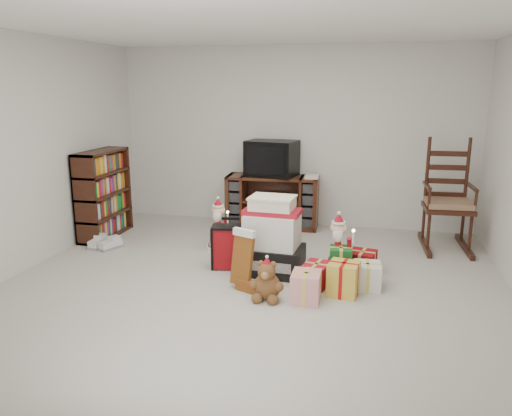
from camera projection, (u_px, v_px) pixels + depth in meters
The scene contains 13 objects.
room at pixel (251, 163), 4.64m from camera, with size 5.01×5.01×2.51m.
tv_stand at pixel (272, 201), 7.02m from camera, with size 1.29×0.52×0.73m.
bookshelf at pixel (104, 196), 6.54m from camera, with size 0.31×0.93×1.14m.
rocking_chair at pixel (447, 209), 6.12m from camera, with size 0.60×0.95×1.39m.
gift_pile at pixel (272, 241), 5.26m from camera, with size 0.67×0.51×0.81m.
red_suitcase at pixel (230, 247), 5.42m from camera, with size 0.39×0.25×0.56m.
stocking at pixel (242, 259), 4.87m from camera, with size 0.28×0.12×0.61m, color #0C6D14, non-canonical shape.
teddy_bear at pixel (267, 283), 4.64m from camera, with size 0.25×0.22×0.37m.
santa_figurine at pixel (338, 251), 5.25m from camera, with size 0.32×0.31×0.67m.
mrs_claus_figurine at pixel (219, 230), 6.06m from camera, with size 0.31×0.30×0.64m.
sneaker_pair at pixel (104, 244), 6.14m from camera, with size 0.38×0.32×0.11m.
gift_cluster at pixel (340, 272), 4.96m from camera, with size 0.83×1.16×0.29m.
crt_television at pixel (272, 158), 6.90m from camera, with size 0.74×0.59×0.49m.
Camera 1 is at (1.12, -4.47, 1.94)m, focal length 35.00 mm.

